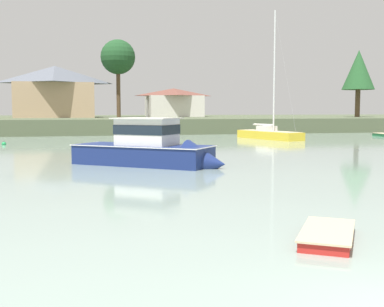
{
  "coord_description": "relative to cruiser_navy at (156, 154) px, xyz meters",
  "views": [
    {
      "loc": [
        -5.47,
        -6.15,
        3.29
      ],
      "look_at": [
        0.3,
        19.05,
        0.94
      ],
      "focal_mm": 45.57,
      "sensor_mm": 36.0,
      "label": 1
    }
  ],
  "objects": [
    {
      "name": "far_shore_bank",
      "position": [
        1.19,
        56.98,
        0.36
      ],
      "size": [
        202.43,
        47.17,
        2.02
      ],
      "primitive_type": "cube",
      "color": "#4C563D",
      "rests_on": "ground"
    },
    {
      "name": "sailboat_yellow",
      "position": [
        16.12,
        22.59,
        -0.36
      ],
      "size": [
        4.79,
        9.36,
        14.47
      ],
      "color": "gold",
      "rests_on": "ground"
    },
    {
      "name": "dinghy_green",
      "position": [
        31.68,
        24.3,
        -0.52
      ],
      "size": [
        1.52,
        3.23,
        0.55
      ],
      "color": "#236B3D",
      "rests_on": "ground"
    },
    {
      "name": "cottage_behind_trees",
      "position": [
        -8.08,
        51.87,
        5.54
      ],
      "size": [
        12.73,
        10.59,
        8.06
      ],
      "color": "tan",
      "rests_on": "far_shore_bank"
    },
    {
      "name": "mooring_buoy_green",
      "position": [
        -11.28,
        19.69,
        -0.58
      ],
      "size": [
        0.41,
        0.41,
        0.46
      ],
      "color": "#1E8C47",
      "rests_on": "ground"
    },
    {
      "name": "dinghy_red",
      "position": [
        1.71,
        -17.25,
        -0.55
      ],
      "size": [
        2.53,
        2.98,
        0.4
      ],
      "color": "#B2231E",
      "rests_on": "ground"
    },
    {
      "name": "cottage_near_water",
      "position": [
        11.61,
        55.62,
        3.89
      ],
      "size": [
        9.82,
        8.68,
        4.9
      ],
      "color": "silver",
      "rests_on": "far_shore_bank"
    },
    {
      "name": "cruiser_navy",
      "position": [
        0.0,
        0.0,
        0.0
      ],
      "size": [
        9.2,
        7.9,
        4.9
      ],
      "color": "navy",
      "rests_on": "ground"
    },
    {
      "name": "shore_tree_far_left",
      "position": [
        40.7,
        44.96,
        9.04
      ],
      "size": [
        5.3,
        5.3,
        11.02
      ],
      "color": "brown",
      "rests_on": "far_shore_bank"
    },
    {
      "name": "shore_tree_inland_c",
      "position": [
        1.72,
        50.92,
        10.84
      ],
      "size": [
        5.49,
        5.49,
        12.33
      ],
      "color": "brown",
      "rests_on": "far_shore_bank"
    }
  ]
}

